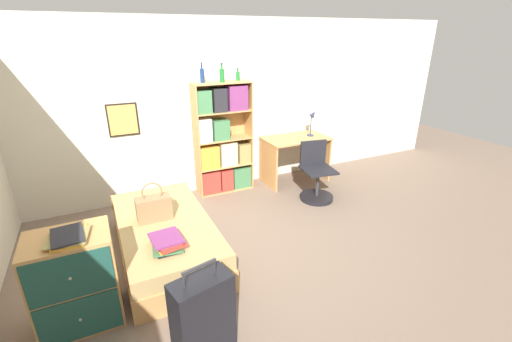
% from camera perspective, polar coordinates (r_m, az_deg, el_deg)
% --- Properties ---
extents(ground_plane, '(14.00, 14.00, 0.00)m').
position_cam_1_polar(ground_plane, '(4.34, -4.59, -11.08)').
color(ground_plane, '#756051').
extents(wall_back, '(10.00, 0.09, 2.60)m').
position_cam_1_polar(wall_back, '(5.25, -11.39, 9.86)').
color(wall_back, beige).
rests_on(wall_back, ground_plane).
extents(bed, '(0.98, 1.88, 0.43)m').
position_cam_1_polar(bed, '(4.09, -14.78, -10.58)').
color(bed, tan).
rests_on(bed, ground_plane).
extents(handbag, '(0.37, 0.18, 0.45)m').
position_cam_1_polar(handbag, '(3.95, -16.66, -5.89)').
color(handbag, '#93704C').
rests_on(handbag, bed).
extents(book_stack_on_bed, '(0.33, 0.39, 0.11)m').
position_cam_1_polar(book_stack_on_bed, '(3.48, -14.59, -11.39)').
color(book_stack_on_bed, '#232328').
rests_on(book_stack_on_bed, bed).
extents(suitcase, '(0.51, 0.33, 0.81)m').
position_cam_1_polar(suitcase, '(2.89, -8.83, -22.73)').
color(suitcase, black).
rests_on(suitcase, ground_plane).
extents(dresser, '(0.65, 0.50, 0.86)m').
position_cam_1_polar(dresser, '(3.38, -27.84, -15.85)').
color(dresser, tan).
rests_on(dresser, ground_plane).
extents(magazine_pile_on_dresser, '(0.34, 0.37, 0.04)m').
position_cam_1_polar(magazine_pile_on_dresser, '(3.11, -28.79, -9.56)').
color(magazine_pile_on_dresser, gold).
rests_on(magazine_pile_on_dresser, dresser).
extents(bookcase, '(0.87, 0.31, 1.71)m').
position_cam_1_polar(bookcase, '(5.31, -5.69, 4.66)').
color(bookcase, tan).
rests_on(bookcase, ground_plane).
extents(bottle_green, '(0.06, 0.06, 0.28)m').
position_cam_1_polar(bottle_green, '(5.06, -8.98, 15.51)').
color(bottle_green, navy).
rests_on(bottle_green, bookcase).
extents(bottle_brown, '(0.07, 0.07, 0.27)m').
position_cam_1_polar(bottle_brown, '(5.08, -5.70, 15.64)').
color(bottle_brown, '#1E6B2D').
rests_on(bottle_brown, bookcase).
extents(bottle_clear, '(0.06, 0.06, 0.18)m').
position_cam_1_polar(bottle_clear, '(5.27, -3.05, 15.57)').
color(bottle_clear, '#1E6B2D').
rests_on(bottle_clear, bookcase).
extents(desk, '(1.06, 0.63, 0.76)m').
position_cam_1_polar(desk, '(5.78, 6.55, 3.22)').
color(desk, tan).
rests_on(desk, ground_plane).
extents(desk_lamp, '(0.16, 0.11, 0.44)m').
position_cam_1_polar(desk_lamp, '(5.80, 9.40, 8.64)').
color(desk_lamp, navy).
rests_on(desk_lamp, desk).
extents(desk_chair, '(0.53, 0.53, 0.87)m').
position_cam_1_polar(desk_chair, '(5.27, 10.00, -1.70)').
color(desk_chair, black).
rests_on(desk_chair, ground_plane).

